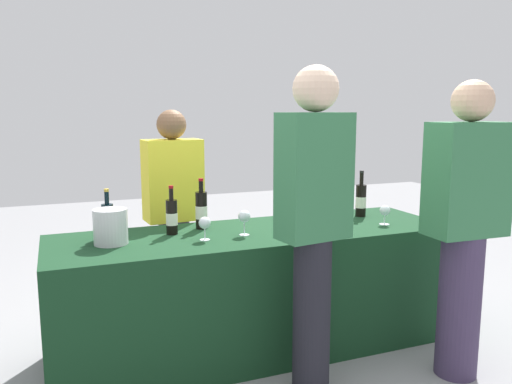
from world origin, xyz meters
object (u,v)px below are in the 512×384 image
at_px(wine_glass_1, 244,217).
at_px(ice_bucket, 111,227).
at_px(wine_glass_4, 385,211).
at_px(server_pouring, 174,211).
at_px(wine_bottle_4, 361,200).
at_px(wine_glass_3, 315,218).
at_px(guest_1, 465,222).
at_px(wine_bottle_0, 108,220).
at_px(guest_0, 313,218).
at_px(wine_bottle_1, 172,217).
at_px(wine_bottle_3, 333,203).
at_px(wine_glass_0, 205,224).
at_px(wine_bottle_2, 201,210).
at_px(wine_glass_2, 301,219).

relative_size(wine_glass_1, ice_bucket, 0.77).
distance_m(wine_glass_4, server_pouring, 1.46).
height_order(wine_bottle_4, wine_glass_3, wine_bottle_4).
distance_m(wine_bottle_4, guest_1, 0.91).
bearing_deg(wine_glass_3, wine_glass_4, -0.31).
bearing_deg(wine_bottle_0, wine_glass_1, -18.52).
bearing_deg(guest_0, wine_glass_3, 52.19).
relative_size(wine_bottle_1, wine_bottle_4, 0.91).
relative_size(wine_glass_1, wine_glass_3, 1.25).
relative_size(wine_glass_3, guest_1, 0.07).
bearing_deg(wine_glass_4, guest_0, -149.31).
bearing_deg(wine_bottle_0, wine_bottle_3, -0.81).
bearing_deg(wine_bottle_0, wine_glass_4, -10.71).
xyz_separation_m(wine_glass_1, wine_glass_4, (0.97, -0.07, -0.02)).
bearing_deg(wine_glass_0, server_pouring, 92.24).
height_order(wine_glass_4, ice_bucket, ice_bucket).
xyz_separation_m(wine_glass_3, server_pouring, (-0.73, 0.75, -0.04)).
bearing_deg(guest_0, wine_bottle_2, 106.49).
distance_m(wine_glass_0, server_pouring, 0.71).
distance_m(wine_bottle_4, wine_glass_0, 1.26).
bearing_deg(guest_1, guest_0, 173.20).
xyz_separation_m(wine_bottle_4, wine_glass_0, (-1.23, -0.25, -0.02)).
xyz_separation_m(wine_bottle_3, server_pouring, (-1.04, 0.44, -0.06)).
height_order(wine_glass_0, wine_glass_3, wine_glass_0).
height_order(wine_bottle_1, wine_glass_2, wine_bottle_1).
relative_size(guest_0, guest_1, 1.04).
distance_m(wine_glass_2, guest_0, 0.44).
xyz_separation_m(wine_bottle_2, wine_glass_2, (0.51, -0.40, -0.02)).
height_order(wine_bottle_0, ice_bucket, wine_bottle_0).
xyz_separation_m(wine_bottle_4, wine_glass_3, (-0.53, -0.29, -0.03)).
relative_size(wine_bottle_0, wine_glass_2, 2.10).
bearing_deg(wine_bottle_0, ice_bucket, -90.62).
xyz_separation_m(wine_bottle_2, wine_bottle_3, (0.95, -0.03, -0.02)).
distance_m(wine_glass_0, guest_0, 0.68).
xyz_separation_m(ice_bucket, server_pouring, (0.49, 0.59, -0.05)).
bearing_deg(wine_bottle_3, ice_bucket, -174.40).
height_order(wine_bottle_4, ice_bucket, wine_bottle_4).
bearing_deg(wine_bottle_0, guest_0, -39.62).
height_order(wine_glass_3, guest_1, guest_1).
xyz_separation_m(wine_bottle_2, wine_bottle_4, (1.17, -0.05, -0.00)).
distance_m(wine_bottle_2, wine_glass_4, 1.21).
bearing_deg(guest_0, wine_glass_2, 63.25).
distance_m(wine_bottle_3, guest_0, 0.97).
bearing_deg(wine_bottle_2, server_pouring, 102.64).
relative_size(wine_bottle_3, wine_glass_2, 2.14).
xyz_separation_m(wine_bottle_1, wine_bottle_4, (1.38, 0.04, 0.01)).
xyz_separation_m(wine_glass_3, guest_0, (-0.26, -0.47, 0.11)).
bearing_deg(wine_bottle_0, wine_glass_3, -14.99).
bearing_deg(wine_bottle_4, wine_bottle_0, 178.81).
relative_size(ice_bucket, guest_0, 0.11).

